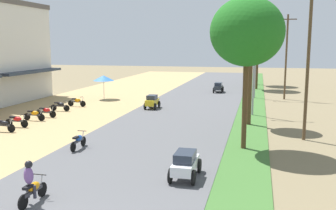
{
  "coord_description": "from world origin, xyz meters",
  "views": [
    {
      "loc": [
        6.21,
        -8.61,
        5.87
      ],
      "look_at": [
        -0.33,
        18.9,
        1.34
      ],
      "focal_mm": 40.91,
      "sensor_mm": 36.0,
      "label": 1
    }
  ],
  "objects": [
    {
      "name": "motorbike_foreground_rider",
      "position": [
        -1.7,
        3.15,
        0.86
      ],
      "size": [
        0.54,
        1.8,
        1.66
      ],
      "color": "black",
      "rests_on": "road_strip"
    },
    {
      "name": "car_sedan_white",
      "position": [
        3.24,
        7.14,
        0.74
      ],
      "size": [
        1.1,
        2.26,
        1.19
      ],
      "color": "silver",
      "rests_on": "road_strip"
    },
    {
      "name": "parked_motorbike_third",
      "position": [
        -10.37,
        16.94,
        0.55
      ],
      "size": [
        1.8,
        0.54,
        0.94
      ],
      "color": "black",
      "rests_on": "dirt_shoulder"
    },
    {
      "name": "parked_motorbike_fourth",
      "position": [
        -10.23,
        18.36,
        0.55
      ],
      "size": [
        1.8,
        0.54,
        0.94
      ],
      "color": "black",
      "rests_on": "dirt_shoulder"
    },
    {
      "name": "streetlamp_near",
      "position": [
        5.8,
        23.29,
        4.23
      ],
      "size": [
        3.16,
        0.2,
        7.17
      ],
      "color": "gray",
      "rests_on": "median_strip"
    },
    {
      "name": "utility_pole_near",
      "position": [
        8.95,
        33.77,
        4.64
      ],
      "size": [
        1.8,
        0.2,
        8.9
      ],
      "color": "brown",
      "rests_on": "ground"
    },
    {
      "name": "streetlamp_mid",
      "position": [
        5.8,
        33.77,
        4.72
      ],
      "size": [
        3.16,
        0.2,
        8.11
      ],
      "color": "gray",
      "rests_on": "median_strip"
    },
    {
      "name": "car_hatchback_yellow",
      "position": [
        -3.1,
        24.32,
        0.75
      ],
      "size": [
        1.04,
        2.0,
        1.23
      ],
      "color": "gold",
      "rests_on": "road_strip"
    },
    {
      "name": "median_tree_fourth",
      "position": [
        5.83,
        47.97,
        8.08
      ],
      "size": [
        3.9,
        3.9,
        10.21
      ],
      "color": "#4C351E",
      "rests_on": "median_strip"
    },
    {
      "name": "parked_motorbike_sixth",
      "position": [
        -10.29,
        23.87,
        0.55
      ],
      "size": [
        1.8,
        0.54,
        0.94
      ],
      "color": "black",
      "rests_on": "dirt_shoulder"
    },
    {
      "name": "utility_pole_far",
      "position": [
        9.06,
        15.74,
        5.09
      ],
      "size": [
        1.8,
        0.2,
        9.78
      ],
      "color": "brown",
      "rests_on": "ground"
    },
    {
      "name": "median_tree_third",
      "position": [
        5.96,
        42.28,
        6.89
      ],
      "size": [
        4.33,
        4.33,
        8.87
      ],
      "color": "#4C351E",
      "rests_on": "median_strip"
    },
    {
      "name": "parked_motorbike_fifth",
      "position": [
        -10.57,
        21.25,
        0.55
      ],
      "size": [
        1.8,
        0.54,
        0.94
      ],
      "color": "black",
      "rests_on": "dirt_shoulder"
    },
    {
      "name": "car_sedan_charcoal",
      "position": [
        1.5,
        37.48,
        0.74
      ],
      "size": [
        1.1,
        2.26,
        1.19
      ],
      "color": "#282D33",
      "rests_on": "road_strip"
    },
    {
      "name": "median_tree_nearest",
      "position": [
        5.51,
        12.73,
        6.49
      ],
      "size": [
        4.0,
        4.0,
        8.33
      ],
      "color": "#4C351E",
      "rests_on": "median_strip"
    },
    {
      "name": "motorbike_ahead_second",
      "position": [
        -3.43,
        10.36,
        0.57
      ],
      "size": [
        0.54,
        1.8,
        0.94
      ],
      "color": "black",
      "rests_on": "road_strip"
    },
    {
      "name": "parked_motorbike_nearest",
      "position": [
        -10.24,
        13.1,
        0.55
      ],
      "size": [
        1.8,
        0.54,
        0.94
      ],
      "color": "black",
      "rests_on": "dirt_shoulder"
    },
    {
      "name": "vendor_umbrella",
      "position": [
        -9.71,
        28.94,
        2.31
      ],
      "size": [
        2.2,
        2.2,
        2.52
      ],
      "color": "#99999E",
      "rests_on": "dirt_shoulder"
    },
    {
      "name": "median_tree_second",
      "position": [
        5.6,
        19.37,
        7.17
      ],
      "size": [
        2.92,
        2.92,
        8.92
      ],
      "color": "#4C351E",
      "rests_on": "median_strip"
    },
    {
      "name": "parked_motorbike_second",
      "position": [
        -10.25,
        14.58,
        0.55
      ],
      "size": [
        1.8,
        0.54,
        0.94
      ],
      "color": "black",
      "rests_on": "dirt_shoulder"
    }
  ]
}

